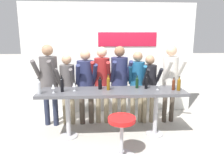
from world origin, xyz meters
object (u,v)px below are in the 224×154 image
person_right (137,79)px  person_rightmost (170,75)px  wine_bottle_1 (62,84)px  person_far_left (49,76)px  wine_bottle_4 (146,82)px  wine_bottle_5 (174,84)px  person_left (67,82)px  person_center (102,77)px  person_center_left (86,79)px  tasting_table (112,96)px  person_far_right (149,82)px  wine_glass_1 (74,85)px  wine_bottle_0 (100,83)px  wine_glass_2 (158,84)px  wine_glass_0 (53,87)px  wine_bottle_2 (179,84)px  wine_bottle_6 (39,87)px  wine_bottle_7 (137,82)px  bar_stool (122,131)px  person_center_right (119,76)px  wine_bottle_3 (108,83)px

person_right → person_rightmost: 0.77m
wine_bottle_1 → person_far_left: bearing=122.5°
person_far_left → wine_bottle_4: 2.14m
wine_bottle_5 → wine_bottle_4: bearing=166.1°
person_left → person_center: 0.79m
person_rightmost → person_center_left: bearing=170.8°
person_far_left → person_center: size_ratio=1.03×
tasting_table → person_far_left: 1.53m
tasting_table → person_far_right: size_ratio=1.79×
tasting_table → wine_glass_1: wine_glass_1 is taller
wine_bottle_0 → wine_bottle_4: wine_bottle_4 is taller
tasting_table → person_far_left: person_far_left is taller
person_left → person_center_left: person_center_left is taller
person_left → wine_glass_1: (0.23, -0.63, 0.08)m
person_rightmost → wine_bottle_1: person_rightmost is taller
person_rightmost → wine_glass_2: size_ratio=10.36×
wine_glass_0 → wine_bottle_1: bearing=24.9°
wine_glass_1 → person_right: bearing=25.3°
person_left → person_center: bearing=7.2°
wine_bottle_2 → wine_glass_2: (-0.40, 0.08, -0.01)m
wine_bottle_6 → person_left: bearing=63.2°
wine_glass_2 → wine_glass_1: bearing=179.6°
wine_bottle_6 → wine_bottle_7: bearing=9.2°
person_far_right → wine_glass_2: size_ratio=9.11×
person_far_left → wine_bottle_0: size_ratio=7.34×
person_rightmost → wine_bottle_2: 0.70m
bar_stool → person_rightmost: size_ratio=0.40×
wine_bottle_7 → wine_bottle_5: bearing=-15.1°
wine_bottle_7 → wine_bottle_0: bearing=-176.8°
person_center_right → wine_bottle_0: 0.69m
wine_glass_0 → wine_glass_1: size_ratio=1.00×
person_rightmost → wine_bottle_6: person_rightmost is taller
person_far_right → person_center_left: bearing=170.1°
person_left → wine_bottle_6: 0.89m
person_far_right → person_right: bearing=160.4°
person_far_right → wine_bottle_1: person_far_right is taller
person_left → wine_glass_0: (-0.14, -0.75, 0.08)m
person_rightmost → wine_bottle_4: person_rightmost is taller
wine_bottle_0 → wine_bottle_1: wine_bottle_1 is taller
person_far_right → wine_bottle_6: (-2.27, -0.76, 0.11)m
wine_bottle_4 → wine_bottle_2: bearing=-16.1°
wine_bottle_6 → wine_glass_0: wine_bottle_6 is taller
person_far_right → wine_bottle_3: bearing=-158.5°
wine_glass_0 → wine_glass_2: bearing=3.1°
person_far_right → wine_glass_0: person_far_right is taller
person_center_right → wine_bottle_4: size_ratio=5.54×
person_left → wine_bottle_7: size_ratio=6.09×
wine_bottle_0 → wine_bottle_1: bearing=-168.0°
bar_stool → person_left: person_left is taller
wine_bottle_1 → wine_glass_0: 0.17m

